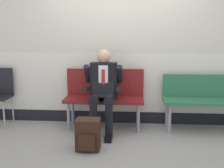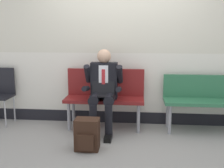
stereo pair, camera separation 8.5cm
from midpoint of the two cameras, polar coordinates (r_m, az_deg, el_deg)
The scene contains 7 objects.
ground_plane at distance 3.94m, azimuth 1.18°, elevation -11.42°, with size 18.00×18.00×0.00m, color gray.
station_wall at distance 4.41m, azimuth 1.82°, elevation 11.54°, with size 5.96×0.14×3.12m.
bench_with_person at distance 4.26m, azimuth -2.15°, elevation -2.03°, with size 1.22×0.42×0.92m.
bench_empty at distance 4.36m, azimuth 17.88°, elevation -2.63°, with size 1.18×0.42×0.85m.
person_seated at distance 4.04m, azimuth -2.49°, elevation -1.00°, with size 0.57×0.70×1.24m.
backpack at distance 3.55m, azimuth -5.75°, elevation -10.57°, with size 0.31×0.26×0.41m.
folding_chair at distance 4.82m, azimuth -22.91°, elevation -1.33°, with size 0.38×0.38×0.91m.
Camera 1 is at (0.15, -3.64, 1.49)m, focal length 43.64 mm.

